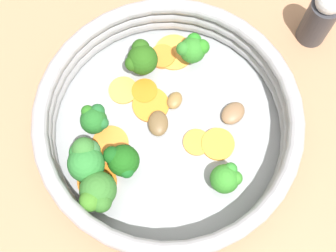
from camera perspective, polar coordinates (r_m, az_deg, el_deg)
The scene contains 27 objects.
ground_plane at distance 0.55m, azimuth -0.00°, elevation -0.90°, with size 4.00×4.00×0.00m, color #A17351.
skillet at distance 0.54m, azimuth -0.00°, elevation -0.70°, with size 0.27×0.27×0.01m, color #939699.
skillet_rim_wall at distance 0.51m, azimuth -0.00°, elevation 0.39°, with size 0.29×0.29×0.05m.
skillet_rivet_left at distance 0.51m, azimuth -4.61°, elevation -13.76°, with size 0.01×0.01×0.01m, color #90999B.
skillet_rivet_right at distance 0.51m, azimuth 1.04°, elevation -14.47°, with size 0.01×0.01×0.01m, color #989999.
carrot_slice_0 at distance 0.53m, azimuth -7.69°, elevation -4.05°, with size 0.03×0.03×0.00m, color orange.
carrot_slice_1 at distance 0.57m, azimuth -0.68°, elevation 8.47°, with size 0.03×0.03×0.01m, color orange.
carrot_slice_2 at distance 0.53m, azimuth 3.51°, elevation -1.98°, with size 0.03×0.03×0.00m, color orange.
carrot_slice_3 at distance 0.53m, azimuth -8.63°, elevation -6.74°, with size 0.04×0.04×0.01m, color orange.
carrot_slice_4 at distance 0.53m, azimuth -9.28°, elevation -3.87°, with size 0.03×0.03×0.01m, color orange.
carrot_slice_5 at distance 0.55m, azimuth -2.86°, elevation 4.28°, with size 0.03×0.03×0.01m, color orange.
carrot_slice_6 at distance 0.56m, azimuth -5.49°, elevation 4.36°, with size 0.03×0.03×0.00m, color #F19D40.
carrot_slice_7 at distance 0.53m, azimuth 6.11°, elevation -2.21°, with size 0.04×0.04×0.01m, color orange.
carrot_slice_8 at distance 0.58m, azimuth 0.72°, elevation 8.99°, with size 0.05×0.05×0.00m, color #F99A3A.
carrot_slice_9 at distance 0.54m, azimuth -7.02°, elevation -2.10°, with size 0.04×0.04×0.00m, color orange.
carrot_slice_10 at distance 0.55m, azimuth -2.13°, elevation 2.61°, with size 0.04×0.04×0.00m, color orange.
broccoli_floret_0 at distance 0.49m, azimuth -8.59°, elevation -8.07°, with size 0.04×0.04×0.05m.
broccoli_floret_1 at distance 0.55m, azimuth 3.04°, elevation 9.39°, with size 0.03×0.04×0.04m.
broccoli_floret_2 at distance 0.50m, azimuth -5.58°, elevation -4.25°, with size 0.04×0.04×0.04m.
broccoli_floret_3 at distance 0.52m, azimuth -8.96°, elevation 0.80°, with size 0.03×0.03×0.04m.
broccoli_floret_4 at distance 0.54m, azimuth -3.27°, elevation 8.22°, with size 0.04×0.04×0.05m.
broccoli_floret_5 at distance 0.50m, azimuth -10.01°, elevation -3.98°, with size 0.05×0.04×0.05m.
broccoli_floret_6 at distance 0.51m, azimuth 7.07°, elevation -6.34°, with size 0.03×0.03×0.04m.
mushroom_piece_0 at distance 0.54m, azimuth 7.94°, elevation 1.55°, with size 0.03×0.02×0.01m, color #846243.
mushroom_piece_1 at distance 0.55m, azimuth 0.81°, elevation 3.13°, with size 0.02×0.02×0.01m, color olive.
mushroom_piece_2 at distance 0.54m, azimuth -1.22°, elevation 0.34°, with size 0.03×0.02×0.01m, color brown.
salt_shaker at distance 0.59m, azimuth 18.17°, elevation 12.67°, with size 0.04×0.04×0.09m.
Camera 1 is at (0.16, -0.02, 0.53)m, focal length 50.00 mm.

